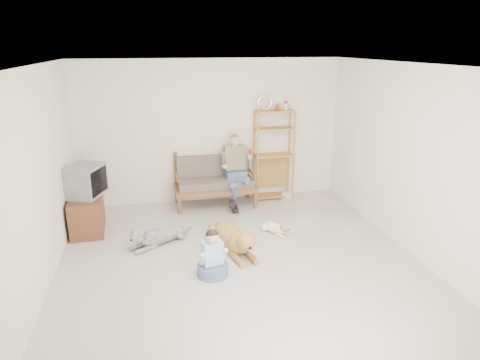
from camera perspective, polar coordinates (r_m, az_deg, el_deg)
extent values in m
plane|color=beige|center=(6.07, 0.20, -11.29)|extent=(5.50, 5.50, 0.00)
plane|color=silver|center=(5.32, 0.23, 15.07)|extent=(5.50, 5.50, 0.00)
plane|color=silver|center=(8.18, -3.92, 6.43)|extent=(5.00, 0.00, 5.00)
plane|color=silver|center=(3.13, 11.29, -13.35)|extent=(5.00, 0.00, 5.00)
plane|color=silver|center=(5.60, -25.65, -0.64)|extent=(0.00, 5.50, 5.50)
plane|color=silver|center=(6.53, 22.19, 2.25)|extent=(0.00, 5.50, 5.50)
cube|color=brown|center=(8.07, -3.31, -1.07)|extent=(1.50, 0.70, 0.10)
cube|color=#6A5A50|center=(8.03, -3.33, -0.29)|extent=(1.38, 0.60, 0.13)
cube|color=#6A5A50|center=(8.19, -3.62, 1.78)|extent=(1.38, 0.12, 0.45)
cylinder|color=brown|center=(8.20, -3.71, 3.24)|extent=(1.40, 0.05, 0.05)
cylinder|color=brown|center=(7.79, -8.05, -3.49)|extent=(0.07, 0.07, 0.30)
cylinder|color=brown|center=(8.25, -8.46, 0.09)|extent=(0.07, 0.07, 0.95)
cylinder|color=brown|center=(7.99, 2.02, -2.77)|extent=(0.07, 0.07, 0.30)
cylinder|color=brown|center=(8.44, 1.05, 0.70)|extent=(0.07, 0.07, 0.95)
cube|color=#4F5F91|center=(8.04, -0.56, 0.64)|extent=(0.37, 0.35, 0.19)
cube|color=#777553|center=(8.04, -0.70, 3.04)|extent=(0.39, 0.27, 0.49)
sphere|color=tan|center=(7.94, -0.67, 5.25)|extent=(0.19, 0.19, 0.19)
sphere|color=#59544F|center=(7.95, -0.70, 5.54)|extent=(0.18, 0.18, 0.18)
cylinder|color=red|center=(7.86, 1.38, 3.88)|extent=(0.06, 0.06, 0.08)
cube|color=#B8883A|center=(8.17, 4.66, 9.15)|extent=(0.74, 0.30, 0.03)
torus|color=silver|center=(8.10, 3.35, 10.28)|extent=(0.30, 0.05, 0.30)
cone|color=red|center=(8.17, 5.01, 9.81)|extent=(0.10, 0.10, 0.16)
cylinder|color=#B8883A|center=(8.12, 2.36, 2.94)|extent=(0.04, 0.04, 1.75)
cylinder|color=#B8883A|center=(8.38, 1.89, 3.42)|extent=(0.04, 0.04, 1.75)
cylinder|color=#B8883A|center=(8.32, 7.17, 3.19)|extent=(0.04, 0.04, 1.75)
cylinder|color=#B8883A|center=(8.58, 6.56, 3.65)|extent=(0.04, 0.04, 1.75)
cube|color=silver|center=(8.58, 6.23, -2.02)|extent=(0.23, 0.19, 0.12)
cube|color=brown|center=(7.43, -19.71, -4.23)|extent=(0.54, 0.92, 0.60)
cube|color=brown|center=(7.27, -21.79, -4.96)|extent=(0.04, 0.40, 0.50)
cube|color=brown|center=(7.67, -21.29, -3.72)|extent=(0.04, 0.40, 0.50)
cube|color=slate|center=(7.29, -19.96, -0.07)|extent=(0.67, 0.74, 0.50)
cube|color=black|center=(7.18, -18.27, -0.17)|extent=(0.20, 0.49, 0.40)
cube|color=white|center=(8.36, -12.26, -1.15)|extent=(0.12, 0.02, 0.08)
ellipsoid|color=#B0703D|center=(6.53, -1.33, -7.54)|extent=(0.58, 1.08, 0.32)
sphere|color=#B0703D|center=(6.26, -0.19, -8.46)|extent=(0.32, 0.32, 0.32)
sphere|color=#B0703D|center=(5.99, 0.84, -8.24)|extent=(0.25, 0.25, 0.25)
ellipsoid|color=#B0703D|center=(5.91, 1.32, -8.90)|extent=(0.15, 0.20, 0.10)
cylinder|color=#B0703D|center=(7.00, -3.02, -6.62)|extent=(0.27, 0.37, 0.05)
ellipsoid|color=#B0703D|center=(5.98, -0.05, -8.30)|extent=(0.07, 0.09, 0.13)
ellipsoid|color=#B0703D|center=(6.05, 1.50, -7.99)|extent=(0.07, 0.09, 0.13)
ellipsoid|color=silver|center=(6.78, -10.18, -7.17)|extent=(0.85, 0.68, 0.25)
sphere|color=silver|center=(6.65, -11.97, -7.63)|extent=(0.25, 0.25, 0.25)
sphere|color=silver|center=(6.51, -13.57, -7.27)|extent=(0.21, 0.21, 0.21)
ellipsoid|color=silver|center=(6.48, -14.29, -7.67)|extent=(0.18, 0.16, 0.08)
cylinder|color=silver|center=(7.03, -7.35, -6.77)|extent=(0.23, 0.29, 0.04)
ellipsoid|color=silver|center=(6.58, -13.75, -7.01)|extent=(0.08, 0.08, 0.11)
ellipsoid|color=silver|center=(6.46, -13.06, -7.43)|extent=(0.08, 0.08, 0.11)
ellipsoid|color=white|center=(7.03, 4.53, -6.33)|extent=(0.39, 0.47, 0.17)
sphere|color=white|center=(6.95, 5.33, -6.55)|extent=(0.17, 0.17, 0.17)
sphere|color=#A68253|center=(6.86, 6.04, -6.25)|extent=(0.16, 0.16, 0.16)
ellipsoid|color=#A68253|center=(6.82, 6.48, -6.54)|extent=(0.12, 0.13, 0.06)
cylinder|color=white|center=(7.19, 3.22, -6.20)|extent=(0.15, 0.13, 0.03)
cone|color=#A68253|center=(6.81, 5.65, -5.99)|extent=(0.05, 0.05, 0.05)
cone|color=#A68253|center=(6.89, 6.25, -5.73)|extent=(0.05, 0.05, 0.05)
torus|color=red|center=(6.88, 5.90, -6.29)|extent=(0.14, 0.14, 0.02)
cylinder|color=#4F5F91|center=(5.82, -3.66, -11.86)|extent=(0.42, 0.42, 0.15)
cube|color=silver|center=(5.72, -3.73, -9.63)|extent=(0.30, 0.23, 0.32)
sphere|color=tan|center=(5.60, -3.75, -7.66)|extent=(0.17, 0.17, 0.17)
sphere|color=black|center=(5.60, -3.77, -7.36)|extent=(0.16, 0.16, 0.16)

